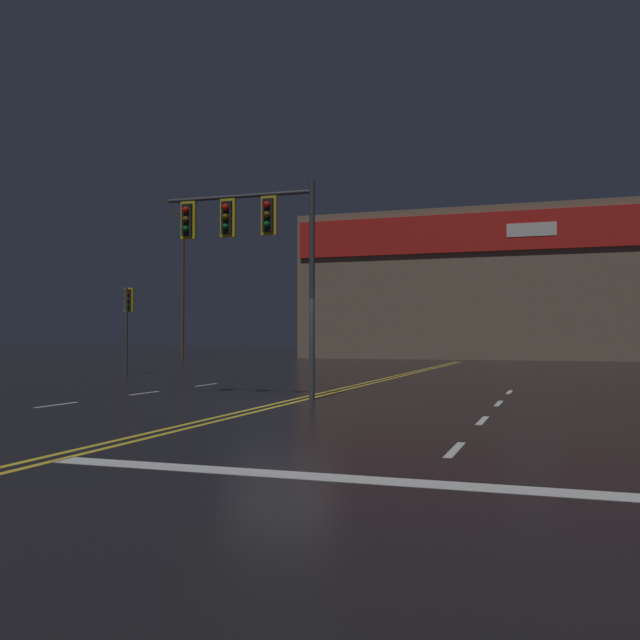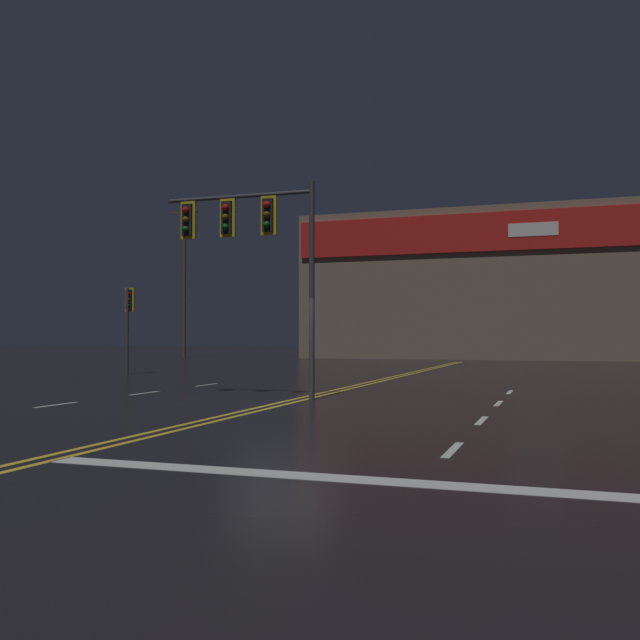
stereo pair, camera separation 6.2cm
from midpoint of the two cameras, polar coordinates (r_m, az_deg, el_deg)
ground_plane at (r=16.47m, az=-3.12°, el=-6.74°), size 200.00×200.00×0.00m
road_markings at (r=14.79m, az=-2.04°, el=-7.33°), size 14.08×60.00×0.01m
traffic_signal_median at (r=18.37m, az=-5.76°, el=7.02°), size 4.09×0.36×5.40m
traffic_signal_corner_northwest at (r=30.61m, az=-14.99°, el=0.73°), size 0.42×0.36×3.60m
building_backdrop at (r=54.70m, az=12.42°, el=2.56°), size 24.68×10.23×10.54m
utility_pole_row at (r=48.09m, az=13.67°, el=4.40°), size 45.64×0.26×12.95m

